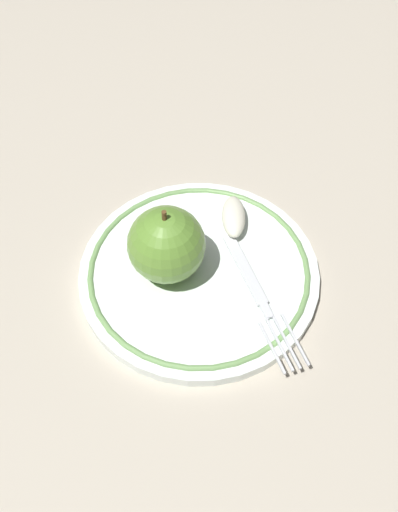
{
  "coord_description": "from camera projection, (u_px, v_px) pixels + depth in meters",
  "views": [
    {
      "loc": [
        0.23,
        0.24,
        0.49
      ],
      "look_at": [
        0.01,
        -0.02,
        0.04
      ],
      "focal_mm": 40.0,
      "sensor_mm": 36.0,
      "label": 1
    }
  ],
  "objects": [
    {
      "name": "apple_red_whole",
      "position": [
        166.0,
        245.0,
        0.55
      ],
      "size": [
        0.08,
        0.08,
        0.09
      ],
      "color": "olive",
      "rests_on": "plate"
    },
    {
      "name": "fork",
      "position": [
        258.0,
        294.0,
        0.56
      ],
      "size": [
        0.07,
        0.16,
        0.0
      ],
      "rotation": [
        0.0,
        0.0,
        1.22
      ],
      "color": "silver",
      "rests_on": "plate"
    },
    {
      "name": "apple_slice_front",
      "position": [
        234.0,
        217.0,
        0.61
      ],
      "size": [
        0.06,
        0.06,
        0.02
      ],
      "primitive_type": "ellipsoid",
      "rotation": [
        0.0,
        0.0,
        4.0
      ],
      "color": "silver",
      "rests_on": "plate"
    },
    {
      "name": "ground_plane",
      "position": [
        215.0,
        284.0,
        0.59
      ],
      "size": [
        2.0,
        2.0,
        0.0
      ],
      "primitive_type": "plane",
      "color": "#B9AE9A"
    },
    {
      "name": "plate",
      "position": [
        199.0,
        272.0,
        0.59
      ],
      "size": [
        0.25,
        0.25,
        0.02
      ],
      "color": "white",
      "rests_on": "ground_plane"
    }
  ]
}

